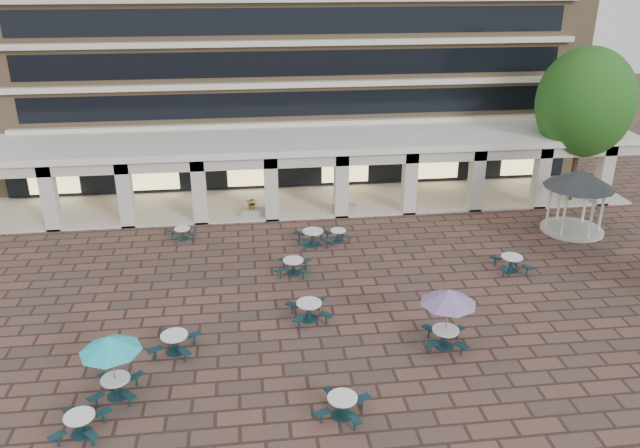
# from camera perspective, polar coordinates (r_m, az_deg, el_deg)

# --- Properties ---
(ground) EXTENTS (120.00, 120.00, 0.00)m
(ground) POSITION_cam_1_polar(r_m,az_deg,el_deg) (27.10, 1.54, -9.24)
(ground) COLOR brown
(ground) RESTS_ON ground
(retail_arcade) EXTENTS (42.00, 6.60, 4.40)m
(retail_arcade) POSITION_cam_1_polar(r_m,az_deg,el_deg) (39.35, -1.63, 5.99)
(retail_arcade) COLOR white
(retail_arcade) RESTS_ON ground
(picnic_table_0) EXTENTS (1.83, 1.83, 0.76)m
(picnic_table_0) POSITION_cam_1_polar(r_m,az_deg,el_deg) (22.81, -21.06, -16.63)
(picnic_table_0) COLOR #123138
(picnic_table_0) RESTS_ON ground
(picnic_table_1) EXTENTS (2.13, 2.13, 0.78)m
(picnic_table_1) POSITION_cam_1_polar(r_m,az_deg,el_deg) (22.12, 2.06, -16.18)
(picnic_table_1) COLOR #123138
(picnic_table_1) RESTS_ON ground
(picnic_table_4) EXTENTS (2.16, 2.16, 2.50)m
(picnic_table_4) POSITION_cam_1_polar(r_m,az_deg,el_deg) (23.12, -18.63, -10.55)
(picnic_table_4) COLOR #123138
(picnic_table_4) RESTS_ON ground
(picnic_table_5) EXTENTS (2.05, 2.05, 0.83)m
(picnic_table_5) POSITION_cam_1_polar(r_m,az_deg,el_deg) (27.26, -1.01, -7.80)
(picnic_table_5) COLOR #123138
(picnic_table_5) RESTS_ON ground
(picnic_table_6) EXTENTS (2.26, 2.26, 2.61)m
(picnic_table_6) POSITION_cam_1_polar(r_m,az_deg,el_deg) (25.09, 11.67, -6.71)
(picnic_table_6) COLOR #123138
(picnic_table_6) RESTS_ON ground
(picnic_table_7) EXTENTS (1.82, 1.82, 0.81)m
(picnic_table_7) POSITION_cam_1_polar(r_m,az_deg,el_deg) (32.78, 17.09, -3.36)
(picnic_table_7) COLOR #123138
(picnic_table_7) RESTS_ON ground
(picnic_table_8) EXTENTS (2.11, 2.11, 0.82)m
(picnic_table_8) POSITION_cam_1_polar(r_m,az_deg,el_deg) (25.80, -13.14, -10.44)
(picnic_table_8) COLOR #123138
(picnic_table_8) RESTS_ON ground
(picnic_table_9) EXTENTS (1.96, 1.96, 0.77)m
(picnic_table_9) POSITION_cam_1_polar(r_m,az_deg,el_deg) (31.11, -2.46, -3.79)
(picnic_table_9) COLOR #123138
(picnic_table_9) RESTS_ON ground
(picnic_table_10) EXTENTS (2.10, 2.10, 0.86)m
(picnic_table_10) POSITION_cam_1_polar(r_m,az_deg,el_deg) (34.15, -0.65, -1.15)
(picnic_table_10) COLOR #123138
(picnic_table_10) RESTS_ON ground
(picnic_table_12) EXTENTS (1.74, 1.74, 0.66)m
(picnic_table_12) POSITION_cam_1_polar(r_m,az_deg,el_deg) (35.76, -12.46, -0.78)
(picnic_table_12) COLOR #123138
(picnic_table_12) RESTS_ON ground
(picnic_table_13) EXTENTS (1.65, 1.65, 0.65)m
(picnic_table_13) POSITION_cam_1_polar(r_m,az_deg,el_deg) (34.72, 1.67, -0.96)
(picnic_table_13) COLOR #123138
(picnic_table_13) RESTS_ON ground
(gazebo) EXTENTS (3.95, 3.95, 3.67)m
(gazebo) POSITION_cam_1_polar(r_m,az_deg,el_deg) (38.09, 22.59, 3.26)
(gazebo) COLOR beige
(gazebo) RESTS_ON ground
(tree_east_c) EXTENTS (5.91, 5.91, 9.84)m
(tree_east_c) POSITION_cam_1_polar(r_m,az_deg,el_deg) (42.18, 23.07, 10.16)
(tree_east_c) COLOR #422D1A
(tree_east_c) RESTS_ON ground
(planter_left) EXTENTS (1.50, 0.69, 1.27)m
(planter_left) POSITION_cam_1_polar(r_m,az_deg,el_deg) (38.21, -6.18, 1.39)
(planter_left) COLOR #9C9C96
(planter_left) RESTS_ON ground
(planter_right) EXTENTS (1.50, 0.74, 1.18)m
(planter_right) POSITION_cam_1_polar(r_m,az_deg,el_deg) (38.69, 2.20, 1.68)
(planter_right) COLOR #9C9C96
(planter_right) RESTS_ON ground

